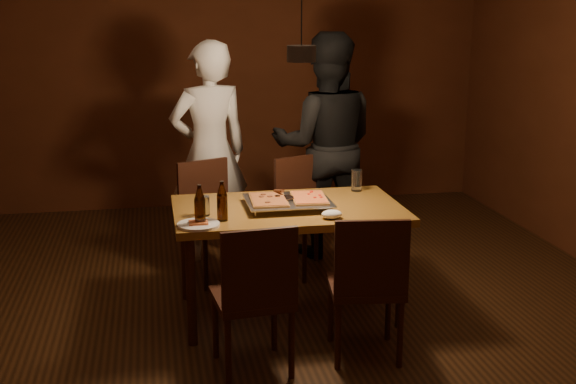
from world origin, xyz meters
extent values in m
plane|color=#3D2310|center=(0.00, 0.00, 0.00)|extent=(6.00, 6.00, 0.00)
plane|color=#562713|center=(0.00, 3.00, 1.40)|extent=(5.00, 0.00, 5.00)
plane|color=#562713|center=(0.00, -3.00, 1.40)|extent=(5.00, 0.00, 5.00)
cube|color=olive|center=(-0.07, 0.10, 0.72)|extent=(1.50, 0.90, 0.05)
cylinder|color=#38190F|center=(-0.74, -0.27, 0.35)|extent=(0.06, 0.06, 0.70)
cylinder|color=#38190F|center=(0.60, -0.27, 0.35)|extent=(0.06, 0.06, 0.70)
cylinder|color=#38190F|center=(-0.74, 0.47, 0.35)|extent=(0.06, 0.06, 0.70)
cylinder|color=#38190F|center=(0.60, 0.47, 0.35)|extent=(0.06, 0.06, 0.70)
cube|color=#38190F|center=(-0.49, 0.83, 0.43)|extent=(0.55, 0.55, 0.04)
cube|color=#38190F|center=(-0.56, 1.01, 0.67)|extent=(0.40, 0.19, 0.45)
cube|color=#38190F|center=(0.26, 0.84, 0.43)|extent=(0.55, 0.55, 0.04)
cube|color=#38190F|center=(0.19, 1.02, 0.67)|extent=(0.40, 0.19, 0.45)
cube|color=#38190F|center=(-0.41, -0.63, 0.43)|extent=(0.46, 0.46, 0.04)
cube|color=#38190F|center=(-0.39, -0.82, 0.67)|extent=(0.42, 0.07, 0.45)
cube|color=#38190F|center=(0.27, -0.59, 0.43)|extent=(0.47, 0.47, 0.04)
cube|color=#38190F|center=(0.24, -0.77, 0.67)|extent=(0.42, 0.08, 0.45)
cube|color=silver|center=(-0.07, 0.09, 0.77)|extent=(0.55, 0.45, 0.05)
cube|color=maroon|center=(-0.20, 0.09, 0.81)|extent=(0.25, 0.38, 0.02)
cube|color=gold|center=(0.08, 0.09, 0.81)|extent=(0.25, 0.37, 0.02)
cylinder|color=black|center=(-0.66, -0.22, 0.83)|extent=(0.07, 0.07, 0.16)
cone|color=black|center=(-0.66, -0.22, 0.96)|extent=(0.07, 0.07, 0.09)
cylinder|color=black|center=(-0.52, -0.14, 0.83)|extent=(0.07, 0.07, 0.16)
cone|color=black|center=(-0.52, -0.14, 0.95)|extent=(0.07, 0.07, 0.09)
cylinder|color=silver|center=(-0.63, 0.00, 0.81)|extent=(0.08, 0.08, 0.12)
cylinder|color=silver|center=(0.50, 0.42, 0.83)|extent=(0.08, 0.08, 0.15)
cylinder|color=white|center=(-0.68, -0.22, 0.76)|extent=(0.26, 0.26, 0.02)
cube|color=gold|center=(-0.68, -0.22, 0.77)|extent=(0.11, 0.09, 0.01)
ellipsoid|color=white|center=(0.15, -0.22, 0.78)|extent=(0.13, 0.10, 0.05)
imported|color=silver|center=(-0.48, 1.33, 0.89)|extent=(0.74, 0.58, 1.78)
imported|color=black|center=(0.47, 1.28, 0.92)|extent=(1.01, 0.85, 1.84)
cylinder|color=black|center=(0.00, 0.00, 1.75)|extent=(0.18, 0.18, 0.10)
camera|label=1|loc=(-0.92, -4.40, 2.03)|focal=45.00mm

